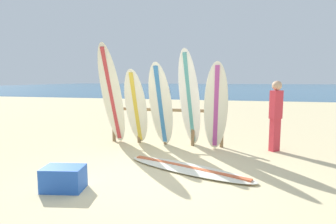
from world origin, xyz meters
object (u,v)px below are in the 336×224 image
(beachgoer_standing, at_px, (276,113))
(cooler_box, at_px, (64,178))
(small_boat_offshore, at_px, (163,90))
(surfboard_leaning_center_right, at_px, (216,107))
(surfboard_lying_on_sand, at_px, (188,168))
(surfboard_leaning_left, at_px, (136,108))
(surfboard_leaning_center_left, at_px, (161,106))
(surfboard_leaning_far_left, at_px, (112,95))
(surfboard_leaning_center, at_px, (190,100))
(surfboard_rack, at_px, (165,120))

(beachgoer_standing, bearing_deg, cooler_box, -137.05)
(small_boat_offshore, bearing_deg, surfboard_leaning_center_right, -72.99)
(surfboard_lying_on_sand, distance_m, beachgoer_standing, 2.69)
(surfboard_leaning_left, xyz_separation_m, surfboard_leaning_center_left, (0.65, -0.03, 0.07))
(small_boat_offshore, bearing_deg, beachgoer_standing, -70.42)
(surfboard_leaning_far_left, xyz_separation_m, surfboard_leaning_left, (0.62, 0.07, -0.31))
(surfboard_leaning_center, xyz_separation_m, surfboard_lying_on_sand, (0.24, -1.64, -1.16))
(surfboard_leaning_center_left, relative_size, beachgoer_standing, 1.27)
(surfboard_rack, height_order, surfboard_lying_on_sand, surfboard_rack)
(surfboard_leaning_center, bearing_deg, surfboard_lying_on_sand, -81.72)
(surfboard_leaning_far_left, xyz_separation_m, surfboard_leaning_center, (1.96, 0.13, -0.08))
(beachgoer_standing, bearing_deg, surfboard_lying_on_sand, -133.35)
(surfboard_leaning_far_left, relative_size, cooler_box, 4.25)
(surfboard_leaning_far_left, relative_size, surfboard_leaning_center_right, 1.22)
(beachgoer_standing, bearing_deg, surfboard_leaning_center, -174.05)
(surfboard_leaning_center_right, relative_size, cooler_box, 3.47)
(surfboard_rack, distance_m, cooler_box, 3.39)
(surfboard_leaning_center_left, xyz_separation_m, surfboard_leaning_center, (0.69, 0.09, 0.15))
(surfboard_rack, bearing_deg, surfboard_leaning_far_left, -161.55)
(small_boat_offshore, xyz_separation_m, cooler_box, (6.93, -32.32, -0.08))
(surfboard_leaning_center_left, height_order, small_boat_offshore, surfboard_leaning_center_left)
(beachgoer_standing, relative_size, cooler_box, 2.74)
(surfboard_leaning_center, relative_size, surfboard_lying_on_sand, 0.90)
(surfboard_leaning_far_left, relative_size, beachgoer_standing, 1.55)
(surfboard_rack, relative_size, cooler_box, 4.96)
(surfboard_leaning_left, bearing_deg, surfboard_leaning_center_left, -2.89)
(beachgoer_standing, bearing_deg, surfboard_leaning_left, -175.40)
(surfboard_rack, distance_m, surfboard_leaning_center, 0.92)
(surfboard_leaning_left, distance_m, small_boat_offshore, 30.23)
(surfboard_leaning_center_right, xyz_separation_m, beachgoer_standing, (1.35, 0.32, -0.13))
(surfboard_leaning_left, distance_m, cooler_box, 3.03)
(surfboard_leaning_center_left, distance_m, surfboard_leaning_center, 0.71)
(surfboard_leaning_center, bearing_deg, surfboard_leaning_left, -177.42)
(surfboard_rack, distance_m, surfboard_leaning_center_right, 1.43)
(surfboard_leaning_left, bearing_deg, surfboard_lying_on_sand, -45.07)
(surfboard_lying_on_sand, height_order, cooler_box, cooler_box)
(surfboard_rack, distance_m, surfboard_leaning_far_left, 1.49)
(surfboard_leaning_left, relative_size, beachgoer_standing, 1.18)
(surfboard_leaning_center_left, relative_size, surfboard_leaning_center_right, 1.00)
(surfboard_leaning_center, height_order, cooler_box, surfboard_leaning_center)
(surfboard_lying_on_sand, bearing_deg, beachgoer_standing, 46.65)
(surfboard_leaning_left, xyz_separation_m, surfboard_leaning_center_right, (1.97, -0.06, 0.07))
(surfboard_leaning_center, height_order, surfboard_lying_on_sand, surfboard_leaning_center)
(cooler_box, bearing_deg, surfboard_leaning_center, 53.65)
(surfboard_leaning_center_left, bearing_deg, small_boat_offshore, 104.64)
(surfboard_leaning_far_left, bearing_deg, surfboard_rack, 18.45)
(small_boat_offshore, distance_m, cooler_box, 33.05)
(surfboard_leaning_far_left, height_order, surfboard_lying_on_sand, surfboard_leaning_far_left)
(surfboard_leaning_center, relative_size, small_boat_offshore, 0.79)
(beachgoer_standing, bearing_deg, surfboard_rack, 178.15)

